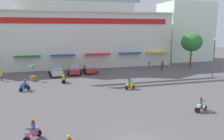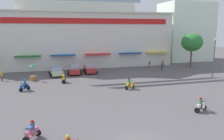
{
  "view_description": "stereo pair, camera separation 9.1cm",
  "coord_description": "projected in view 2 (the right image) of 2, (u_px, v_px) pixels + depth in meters",
  "views": [
    {
      "loc": [
        -5.28,
        -12.26,
        7.78
      ],
      "look_at": [
        2.65,
        16.67,
        2.12
      ],
      "focal_mm": 35.31,
      "sensor_mm": 36.0,
      "label": 1
    },
    {
      "loc": [
        -5.19,
        -12.28,
        7.78
      ],
      "look_at": [
        2.65,
        16.67,
        2.12
      ],
      "focal_mm": 35.31,
      "sensor_mm": 36.0,
      "label": 2
    }
  ],
  "objects": [
    {
      "name": "plaza_tree_1",
      "position": [
        192.0,
        42.0,
        44.18
      ],
      "size": [
        4.36,
        3.91,
        6.88
      ],
      "color": "brown",
      "rests_on": "ground"
    },
    {
      "name": "parked_car_0",
      "position": [
        56.0,
        71.0,
        37.01
      ],
      "size": [
        2.66,
        4.46,
        1.5
      ],
      "color": "beige",
      "rests_on": "ground"
    },
    {
      "name": "scooter_rider_3",
      "position": [
        129.0,
        84.0,
        28.62
      ],
      "size": [
        1.4,
        1.07,
        1.53
      ],
      "color": "black",
      "rests_on": "ground"
    },
    {
      "name": "pedestrian_4",
      "position": [
        164.0,
        67.0,
        39.99
      ],
      "size": [
        0.49,
        0.49,
        1.7
      ],
      "color": "#7E6B51",
      "rests_on": "ground"
    },
    {
      "name": "ground_plane",
      "position": [
        99.0,
        94.0,
        26.76
      ],
      "size": [
        128.0,
        128.0,
        0.0
      ],
      "primitive_type": "plane",
      "color": "#5B5759"
    },
    {
      "name": "pedestrian_3",
      "position": [
        150.0,
        64.0,
        43.12
      ],
      "size": [
        0.43,
        0.43,
        1.68
      ],
      "color": "#72705C",
      "rests_on": "ground"
    },
    {
      "name": "streetlamp_near",
      "position": [
        214.0,
        55.0,
        35.38
      ],
      "size": [
        0.4,
        0.4,
        6.22
      ],
      "color": "#474C51",
      "rests_on": "ground"
    },
    {
      "name": "parked_car_1",
      "position": [
        75.0,
        70.0,
        38.09
      ],
      "size": [
        2.65,
        4.18,
        1.54
      ],
      "color": "#AD2B30",
      "rests_on": "ground"
    },
    {
      "name": "scooter_rider_6",
      "position": [
        64.0,
        78.0,
        32.07
      ],
      "size": [
        0.65,
        1.46,
        1.52
      ],
      "color": "black",
      "rests_on": "ground"
    },
    {
      "name": "pedestrian_1",
      "position": [
        163.0,
        62.0,
        45.34
      ],
      "size": [
        0.37,
        0.37,
        1.61
      ],
      "color": "#4B404C",
      "rests_on": "ground"
    },
    {
      "name": "scooter_rider_0",
      "position": [
        25.0,
        86.0,
        27.84
      ],
      "size": [
        1.27,
        1.39,
        1.52
      ],
      "color": "black",
      "rests_on": "ground"
    },
    {
      "name": "pedestrian_2",
      "position": [
        162.0,
        65.0,
        41.62
      ],
      "size": [
        0.34,
        0.34,
        1.66
      ],
      "color": "#14252F",
      "rests_on": "ground"
    },
    {
      "name": "colonial_building",
      "position": [
        76.0,
        24.0,
        47.34
      ],
      "size": [
        38.71,
        17.67,
        20.71
      ],
      "color": "silver",
      "rests_on": "ground"
    },
    {
      "name": "flank_building_right",
      "position": [
        185.0,
        32.0,
        54.62
      ],
      "size": [
        11.43,
        8.64,
        13.9
      ],
      "color": "white",
      "rests_on": "ground"
    },
    {
      "name": "scooter_rider_1",
      "position": [
        32.0,
        132.0,
        15.55
      ],
      "size": [
        1.21,
        1.41,
        1.48
      ],
      "color": "black",
      "rests_on": "ground"
    },
    {
      "name": "parked_car_2",
      "position": [
        90.0,
        68.0,
        39.24
      ],
      "size": [
        2.44,
        4.12,
        1.53
      ],
      "color": "#B22F2D",
      "rests_on": "ground"
    },
    {
      "name": "pedestrian_0",
      "position": [
        1.0,
        75.0,
        33.08
      ],
      "size": [
        0.48,
        0.48,
        1.69
      ],
      "color": "#584D4D",
      "rests_on": "ground"
    },
    {
      "name": "scooter_rider_2",
      "position": [
        201.0,
        106.0,
        20.87
      ],
      "size": [
        1.5,
        1.08,
        1.45
      ],
      "color": "black",
      "rests_on": "ground"
    },
    {
      "name": "balloon_vendor_cart",
      "position": [
        33.0,
        74.0,
        33.1
      ],
      "size": [
        1.06,
        1.06,
        2.53
      ],
      "color": "olive",
      "rests_on": "ground"
    }
  ]
}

